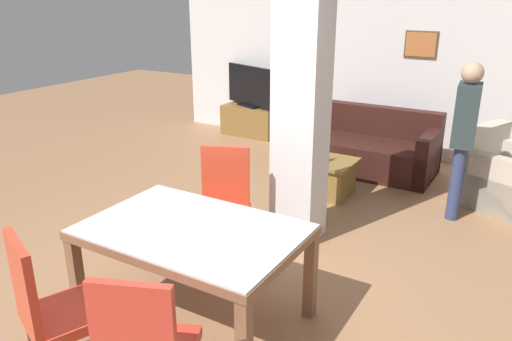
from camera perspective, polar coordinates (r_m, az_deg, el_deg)
ground_plane at (r=3.91m, az=-6.80°, el=-16.27°), size 18.00×18.00×0.00m
back_wall at (r=7.51m, az=15.52°, el=11.98°), size 7.20×0.09×2.70m
divider_pillar at (r=4.58m, az=5.23°, el=7.89°), size 0.43×0.40×2.70m
dining_table at (r=3.59m, az=-7.19°, el=-8.60°), size 1.52×1.02×0.74m
dining_chair_far_left at (r=4.49m, az=-3.78°, el=-3.37°), size 0.60×0.60×0.99m
dining_chair_near_left at (r=3.32m, az=-22.51°, el=-14.00°), size 0.60×0.60×0.99m
sofa at (r=6.88m, az=12.30°, el=2.42°), size 1.85×0.89×0.82m
armchair at (r=6.26m, az=26.35°, el=-0.87°), size 1.11×1.10×0.86m
coffee_table at (r=5.95m, az=8.16°, el=-0.73°), size 0.61×0.58×0.43m
bottle at (r=5.76m, az=7.42°, el=1.91°), size 0.08×0.08×0.28m
tv_stand at (r=8.35m, az=-0.71°, el=5.70°), size 0.92×0.40×0.49m
tv_screen at (r=8.23m, az=-0.73°, el=9.54°), size 1.01×0.40×0.66m
standing_person at (r=5.52m, az=22.68°, el=4.18°), size 0.26×0.40×1.64m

